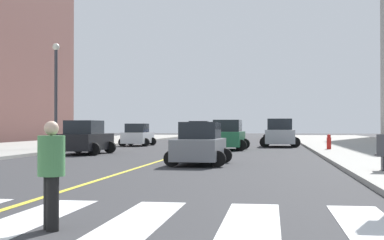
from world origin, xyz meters
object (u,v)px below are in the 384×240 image
Objects in this scene: car_green_fourth at (227,136)px; street_lamp at (56,85)px; pedestrian_crossing at (51,170)px; fire_hydrant at (329,142)px; car_gray_third at (200,145)px; car_red_sixth at (274,132)px; car_blue_nearest at (199,133)px; car_black_fifth at (85,138)px; car_silver_second at (280,134)px; car_white_seventh at (138,135)px.

street_lamp is at bearing 12.81° from car_green_fourth.
pedestrian_crossing reaches higher than fire_hydrant.
car_green_fourth is 11.32m from street_lamp.
car_red_sixth is at bearing -92.63° from car_gray_third.
car_blue_nearest is at bearing 67.39° from street_lamp.
car_blue_nearest reaches higher than car_green_fourth.
street_lamp reaches higher than car_black_fifth.
street_lamp is at bearing -15.26° from pedestrian_crossing.
car_black_fifth is at bearing 49.69° from car_silver_second.
car_silver_second reaches higher than car_blue_nearest.
car_red_sixth is 25.59m from car_white_seventh.
street_lamp reaches higher than car_red_sixth.
car_red_sixth reaches higher than fire_hydrant.
car_gray_third is (3.72, -28.23, -0.14)m from car_blue_nearest.
car_blue_nearest is 28.48m from car_gray_third.
car_gray_third is 10.08m from car_black_fifth.
street_lamp reaches higher than fire_hydrant.
car_black_fifth is at bearing 44.24° from car_green_fourth.
fire_hydrant is at bearing 21.86° from car_black_fifth.
street_lamp is (-10.66, 11.57, 3.31)m from car_gray_third.
car_silver_second is 1.06× the size of car_green_fourth.
pedestrian_crossing is (6.78, -20.94, 0.03)m from car_black_fifth.
car_blue_nearest is 1.03× the size of car_green_fourth.
car_black_fifth is (-7.17, -6.50, -0.05)m from car_green_fourth.
car_blue_nearest reaches higher than car_gray_third.
car_white_seventh is (-10.77, 0.18, -0.16)m from car_silver_second.
car_red_sixth is 0.61× the size of street_lamp.
car_white_seventh is 2.39× the size of pedestrian_crossing.
car_white_seventh is 4.30× the size of fire_hydrant.
car_red_sixth is (3.11, 43.02, 0.05)m from car_gray_third.
car_gray_third is 13.59m from car_green_fourth.
car_gray_third is 13.85m from pedestrian_crossing.
car_red_sixth is at bearing 76.07° from car_black_fifth.
car_gray_third reaches higher than pedestrian_crossing.
street_lamp is at bearing 130.10° from car_black_fifth.
street_lamp is (-6.94, -16.67, 3.17)m from car_blue_nearest.
pedestrian_crossing is at bearing 87.34° from car_red_sixth.
street_lamp is at bearing -45.81° from car_gray_third.
fire_hydrant is (13.33, 4.80, -0.27)m from car_black_fifth.
car_green_fourth reaches higher than pedestrian_crossing.
car_red_sixth is 56.98m from pedestrian_crossing.
car_black_fifth is 4.65× the size of fire_hydrant.
car_silver_second reaches higher than car_gray_third.
car_gray_third is 0.87× the size of car_green_fourth.
fire_hydrant is (6.16, -1.69, -0.32)m from car_green_fourth.
car_gray_third is at bearing 92.03° from car_green_fourth.
street_lamp is (-13.78, -31.45, 3.26)m from car_red_sixth.
car_white_seventh reaches higher than fire_hydrant.
car_black_fifth is 22.01m from pedestrian_crossing.
car_white_seventh is (-7.39, 6.10, -0.10)m from car_green_fourth.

